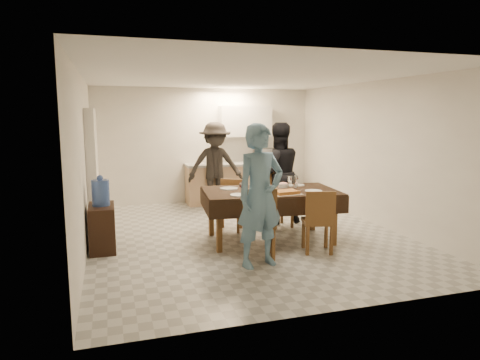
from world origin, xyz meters
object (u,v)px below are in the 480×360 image
(dining_table, at_px, (270,192))
(water_pitcher, at_px, (292,183))
(console, at_px, (102,228))
(person_far, at_px, (278,173))
(savoury_tart, at_px, (286,192))
(microwave, at_px, (268,155))
(person_near, at_px, (260,196))
(wine_bottle, at_px, (266,179))
(water_jug, at_px, (101,193))
(person_kitchen, at_px, (215,165))

(dining_table, distance_m, water_pitcher, 0.38)
(console, distance_m, person_far, 3.26)
(water_pitcher, height_order, savoury_tart, water_pitcher)
(console, bearing_deg, savoury_tart, -13.58)
(microwave, bearing_deg, person_near, 67.88)
(wine_bottle, relative_size, savoury_tart, 0.81)
(water_jug, height_order, water_pitcher, water_jug)
(savoury_tart, distance_m, person_near, 0.94)
(microwave, relative_size, person_far, 0.31)
(console, height_order, savoury_tart, savoury_tart)
(wine_bottle, xyz_separation_m, savoury_tart, (0.15, -0.43, -0.14))
(water_jug, height_order, wine_bottle, wine_bottle)
(water_jug, relative_size, person_kitchen, 0.21)
(console, xyz_separation_m, person_near, (2.01, -1.31, 0.61))
(person_far, relative_size, person_kitchen, 1.01)
(savoury_tart, relative_size, person_near, 0.22)
(console, distance_m, wine_bottle, 2.60)
(wine_bottle, bearing_deg, water_jug, 175.16)
(dining_table, relative_size, savoury_tart, 5.19)
(wine_bottle, distance_m, person_kitchen, 2.61)
(wine_bottle, relative_size, person_far, 0.18)
(console, bearing_deg, water_jug, 90.00)
(dining_table, relative_size, console, 3.02)
(person_kitchen, bearing_deg, dining_table, -84.79)
(dining_table, distance_m, savoury_tart, 0.40)
(console, xyz_separation_m, microwave, (3.70, 2.84, 0.73))
(wine_bottle, distance_m, microwave, 3.28)
(water_jug, height_order, person_far, person_far)
(dining_table, bearing_deg, savoury_tart, -69.32)
(person_near, xyz_separation_m, person_far, (1.10, 2.10, -0.01))
(dining_table, relative_size, person_kitchen, 1.19)
(wine_bottle, bearing_deg, dining_table, -45.00)
(water_jug, distance_m, wine_bottle, 2.52)
(wine_bottle, bearing_deg, console, 175.16)
(dining_table, relative_size, water_jug, 5.78)
(microwave, xyz_separation_m, person_near, (-1.69, -4.16, -0.13))
(dining_table, distance_m, water_jug, 2.58)
(microwave, bearing_deg, dining_table, 69.86)
(dining_table, xyz_separation_m, console, (-2.56, 0.26, -0.44))
(person_far, xyz_separation_m, person_kitchen, (-0.79, 1.61, -0.01))
(water_pitcher, relative_size, person_kitchen, 0.12)
(water_pitcher, bearing_deg, wine_bottle, 165.96)
(savoury_tart, xyz_separation_m, person_kitchen, (-0.34, 3.04, 0.08))
(savoury_tart, height_order, microwave, microwave)
(dining_table, xyz_separation_m, person_kitchen, (-0.24, 2.66, 0.15))
(microwave, distance_m, person_far, 2.14)
(console, distance_m, savoury_tart, 2.78)
(savoury_tart, xyz_separation_m, person_near, (-0.65, -0.67, 0.10))
(savoury_tart, bearing_deg, water_jug, 166.42)
(dining_table, bearing_deg, wine_bottle, 140.94)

